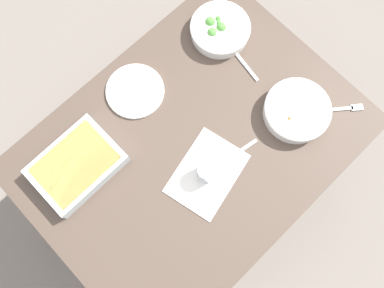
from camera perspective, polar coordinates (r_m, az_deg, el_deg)
The scene contains 12 objects.
ground_plane at distance 2.14m, azimuth 0.00°, elevation -4.88°, with size 6.00×6.00×0.00m, color slate.
dining_table at distance 1.50m, azimuth 0.00°, elevation -0.84°, with size 1.20×0.90×0.74m.
placemat at distance 1.39m, azimuth 2.20°, elevation -4.33°, with size 0.28×0.20×0.00m, color silver.
stew_bowl at distance 1.47m, azimuth 15.12°, elevation 4.73°, with size 0.24×0.24×0.06m.
broccoli_bowl at distance 1.57m, azimuth 4.11°, elevation 16.46°, with size 0.23×0.23×0.07m.
baking_dish at distance 1.42m, azimuth -16.56°, elevation -2.99°, with size 0.30×0.22×0.06m.
drink_cup at distance 1.36m, azimuth 2.26°, elevation -4.07°, with size 0.07×0.07×0.08m.
side_plate at distance 1.49m, azimuth -8.35°, elevation 7.70°, with size 0.22×0.22×0.01m, color white.
spoon_by_stew at distance 1.48m, azimuth 13.56°, elevation 3.55°, with size 0.18×0.05×0.01m.
spoon_by_broccoli at distance 1.54m, azimuth 7.05°, elevation 12.41°, with size 0.05×0.18×0.01m.
spoon_spare at distance 1.41m, azimuth 5.80°, elevation -1.90°, with size 0.18×0.05×0.01m.
fork_on_table at distance 1.56m, azimuth 21.31°, elevation 4.85°, with size 0.15×0.12×0.01m.
Camera 1 is at (-0.24, -0.25, 2.11)m, focal length 36.32 mm.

